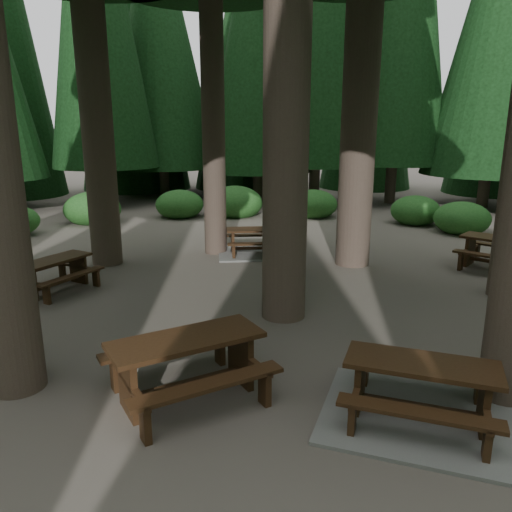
# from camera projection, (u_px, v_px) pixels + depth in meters

# --- Properties ---
(ground) EXTENTS (80.00, 80.00, 0.00)m
(ground) POSITION_uv_depth(u_px,v_px,m) (242.00, 318.00, 9.74)
(ground) COLOR #594F48
(ground) RESTS_ON ground
(picnic_table_a) EXTENTS (2.74, 2.43, 0.81)m
(picnic_table_a) POSITION_uv_depth(u_px,v_px,m) (419.00, 400.00, 6.31)
(picnic_table_a) COLOR gray
(picnic_table_a) RESTS_ON ground
(picnic_table_b) EXTENTS (1.92, 2.10, 0.74)m
(picnic_table_b) POSITION_uv_depth(u_px,v_px,m) (54.00, 270.00, 11.20)
(picnic_table_b) COLOR #362010
(picnic_table_b) RESTS_ON ground
(picnic_table_c) EXTENTS (2.52, 2.22, 0.75)m
(picnic_table_c) POSITION_uv_depth(u_px,v_px,m) (257.00, 245.00, 14.49)
(picnic_table_c) COLOR gray
(picnic_table_c) RESTS_ON ground
(picnic_table_d) EXTENTS (2.49, 2.39, 0.84)m
(picnic_table_d) POSITION_uv_depth(u_px,v_px,m) (502.00, 249.00, 12.76)
(picnic_table_d) COLOR #362010
(picnic_table_d) RESTS_ON ground
(picnic_table_e) EXTENTS (2.64, 2.56, 0.89)m
(picnic_table_e) POSITION_uv_depth(u_px,v_px,m) (187.00, 358.00, 6.76)
(picnic_table_e) COLOR #362010
(picnic_table_e) RESTS_ON ground
(shrub_ring) EXTENTS (23.86, 24.64, 1.49)m
(shrub_ring) POSITION_uv_depth(u_px,v_px,m) (281.00, 287.00, 10.28)
(shrub_ring) COLOR #235F20
(shrub_ring) RESTS_ON ground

